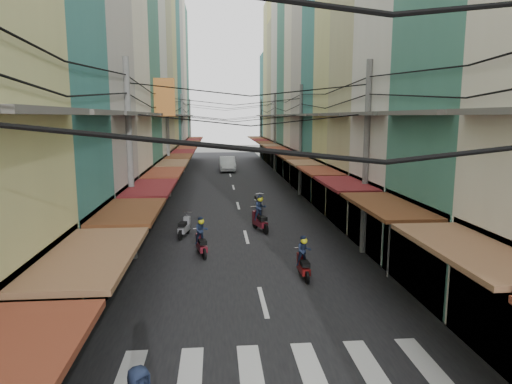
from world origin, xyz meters
TOP-DOWN VIEW (x-y plane):
  - ground at (0.00, 0.00)m, footprint 160.00×160.00m
  - road at (0.00, 20.00)m, footprint 10.00×80.00m
  - sidewalk_left at (-6.50, 20.00)m, footprint 3.00×80.00m
  - sidewalk_right at (6.50, 20.00)m, footprint 3.00×80.00m
  - crosswalk at (-0.00, -6.00)m, footprint 7.55×2.40m
  - building_row_left at (-7.92, 16.56)m, footprint 7.80×67.67m
  - building_row_right at (7.92, 16.45)m, footprint 7.80×68.98m
  - utility_poles at (0.00, 15.01)m, footprint 10.20×66.13m
  - white_car at (-0.18, 33.80)m, footprint 5.53×2.23m
  - bicycle at (5.96, -1.52)m, footprint 1.48×0.63m
  - moving_scooters at (-0.09, 5.60)m, footprint 5.16×14.34m
  - parked_scooters at (4.00, -3.96)m, footprint 12.96×14.80m
  - pedestrians at (-4.00, 0.07)m, footprint 13.94×17.21m
  - traffic_sign at (4.81, -0.13)m, footprint 0.10×0.62m

SIDE VIEW (x-z plane):
  - ground at x=0.00m, z-range 0.00..0.00m
  - white_car at x=-0.18m, z-range -0.97..0.97m
  - bicycle at x=5.96m, z-range -0.50..0.50m
  - road at x=0.00m, z-range 0.00..0.02m
  - crosswalk at x=0.00m, z-range 0.02..0.03m
  - sidewalk_left at x=-6.50m, z-range 0.00..0.06m
  - sidewalk_right at x=6.50m, z-range 0.00..0.06m
  - parked_scooters at x=4.00m, z-range -0.03..0.93m
  - moving_scooters at x=-0.09m, z-range -0.43..1.47m
  - pedestrians at x=-4.00m, z-range -0.08..2.15m
  - traffic_sign at x=4.81m, z-range 0.64..3.46m
  - utility_poles at x=0.00m, z-range 2.49..10.69m
  - building_row_right at x=7.92m, z-range -1.89..20.71m
  - building_row_left at x=-7.92m, z-range -2.07..21.63m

